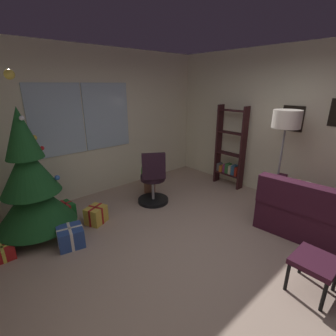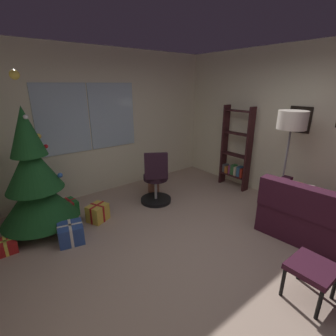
# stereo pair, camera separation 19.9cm
# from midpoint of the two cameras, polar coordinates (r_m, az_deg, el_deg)

# --- Properties ---
(ground_plane) EXTENTS (4.62, 5.45, 0.10)m
(ground_plane) POSITION_cam_midpoint_polar(r_m,az_deg,el_deg) (3.39, 8.04, -19.97)
(ground_plane) COLOR tan
(wall_back_with_windows) EXTENTS (4.62, 0.12, 2.72)m
(wall_back_with_windows) POSITION_cam_midpoint_polar(r_m,az_deg,el_deg) (4.93, -16.80, 9.97)
(wall_back_with_windows) COLOR #EAE3C3
(wall_back_with_windows) RESTS_ON ground_plane
(wall_right_with_frames) EXTENTS (0.12, 5.45, 2.72)m
(wall_right_with_frames) POSITION_cam_midpoint_polar(r_m,az_deg,el_deg) (4.77, 27.99, 8.23)
(wall_right_with_frames) COLOR #EAE3C3
(wall_right_with_frames) RESTS_ON ground_plane
(footstool) EXTENTS (0.43, 0.40, 0.40)m
(footstool) POSITION_cam_midpoint_polar(r_m,az_deg,el_deg) (3.01, 29.36, -18.93)
(footstool) COLOR #371424
(footstool) RESTS_ON ground_plane
(holiday_tree) EXTENTS (1.07, 1.07, 2.24)m
(holiday_tree) POSITION_cam_midpoint_polar(r_m,az_deg,el_deg) (3.89, -30.61, -3.52)
(holiday_tree) COLOR #4C331E
(holiday_tree) RESTS_ON ground_plane
(gift_box_red) EXTENTS (0.26, 0.28, 0.16)m
(gift_box_red) POSITION_cam_midpoint_polar(r_m,az_deg,el_deg) (3.89, -35.45, -15.81)
(gift_box_red) COLOR red
(gift_box_red) RESTS_ON ground_plane
(gift_box_green) EXTENTS (0.24, 0.32, 0.25)m
(gift_box_green) POSITION_cam_midpoint_polar(r_m,az_deg,el_deg) (4.42, -23.86, -8.98)
(gift_box_green) COLOR #1E722D
(gift_box_green) RESTS_ON ground_plane
(gift_box_gold) EXTENTS (0.37, 0.35, 0.27)m
(gift_box_gold) POSITION_cam_midpoint_polar(r_m,az_deg,el_deg) (4.08, -17.83, -10.40)
(gift_box_gold) COLOR gold
(gift_box_gold) RESTS_ON ground_plane
(gift_box_blue) EXTENTS (0.38, 0.38, 0.27)m
(gift_box_blue) POSITION_cam_midpoint_polar(r_m,az_deg,el_deg) (3.68, -23.28, -14.55)
(gift_box_blue) COLOR #2D4C99
(gift_box_blue) RESTS_ON ground_plane
(office_chair) EXTENTS (0.58, 0.59, 0.99)m
(office_chair) POSITION_cam_midpoint_polar(r_m,az_deg,el_deg) (4.39, -4.78, -3.60)
(office_chair) COLOR black
(office_chair) RESTS_ON ground_plane
(bookshelf) EXTENTS (0.18, 0.64, 1.68)m
(bookshelf) POSITION_cam_midpoint_polar(r_m,az_deg,el_deg) (5.24, 13.18, 3.65)
(bookshelf) COLOR #341619
(bookshelf) RESTS_ON ground_plane
(floor_lamp) EXTENTS (0.43, 0.43, 1.70)m
(floor_lamp) POSITION_cam_midpoint_polar(r_m,az_deg,el_deg) (4.27, 24.64, 9.24)
(floor_lamp) COLOR slate
(floor_lamp) RESTS_ON ground_plane
(potted_plant) EXTENTS (0.42, 0.33, 0.65)m
(potted_plant) POSITION_cam_midpoint_polar(r_m,az_deg,el_deg) (4.89, -5.36, -2.32)
(potted_plant) COLOR brown
(potted_plant) RESTS_ON ground_plane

